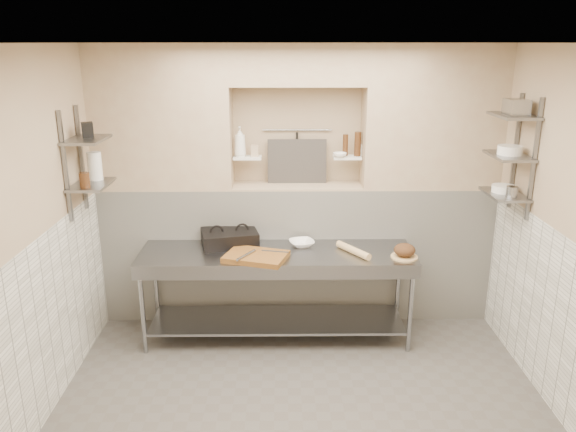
{
  "coord_description": "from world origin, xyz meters",
  "views": [
    {
      "loc": [
        -0.15,
        -3.78,
        2.81
      ],
      "look_at": [
        -0.1,
        0.9,
        1.35
      ],
      "focal_mm": 35.0,
      "sensor_mm": 36.0,
      "label": 1
    }
  ],
  "objects_px": {
    "rolling_pin": "(353,250)",
    "bread_loaf": "(405,250)",
    "mixing_bowl": "(302,243)",
    "bottle_soap": "(240,142)",
    "cutting_board": "(256,257)",
    "bowl_alcove": "(340,155)",
    "panini_press": "(230,238)",
    "prep_table": "(277,278)",
    "jug_left": "(95,166)"
  },
  "relations": [
    {
      "from": "panini_press",
      "to": "rolling_pin",
      "type": "relative_size",
      "value": 1.37
    },
    {
      "from": "mixing_bowl",
      "to": "bowl_alcove",
      "type": "xyz_separation_m",
      "value": [
        0.38,
        0.35,
        0.8
      ]
    },
    {
      "from": "cutting_board",
      "to": "rolling_pin",
      "type": "height_order",
      "value": "rolling_pin"
    },
    {
      "from": "bowl_alcove",
      "to": "jug_left",
      "type": "relative_size",
      "value": 0.54
    },
    {
      "from": "prep_table",
      "to": "panini_press",
      "type": "height_order",
      "value": "panini_press"
    },
    {
      "from": "bottle_soap",
      "to": "bread_loaf",
      "type": "bearing_deg",
      "value": -24.37
    },
    {
      "from": "prep_table",
      "to": "rolling_pin",
      "type": "distance_m",
      "value": 0.78
    },
    {
      "from": "cutting_board",
      "to": "bowl_alcove",
      "type": "height_order",
      "value": "bowl_alcove"
    },
    {
      "from": "panini_press",
      "to": "rolling_pin",
      "type": "xyz_separation_m",
      "value": [
        1.18,
        -0.26,
        -0.04
      ]
    },
    {
      "from": "bowl_alcove",
      "to": "bottle_soap",
      "type": "bearing_deg",
      "value": 177.79
    },
    {
      "from": "prep_table",
      "to": "rolling_pin",
      "type": "relative_size",
      "value": 5.94
    },
    {
      "from": "rolling_pin",
      "to": "cutting_board",
      "type": "bearing_deg",
      "value": -171.93
    },
    {
      "from": "mixing_bowl",
      "to": "bread_loaf",
      "type": "xyz_separation_m",
      "value": [
        0.94,
        -0.31,
        0.04
      ]
    },
    {
      "from": "bottle_soap",
      "to": "jug_left",
      "type": "distance_m",
      "value": 1.39
    },
    {
      "from": "panini_press",
      "to": "bowl_alcove",
      "type": "distance_m",
      "value": 1.36
    },
    {
      "from": "panini_press",
      "to": "bread_loaf",
      "type": "distance_m",
      "value": 1.68
    },
    {
      "from": "cutting_board",
      "to": "bread_loaf",
      "type": "distance_m",
      "value": 1.37
    },
    {
      "from": "bowl_alcove",
      "to": "panini_press",
      "type": "bearing_deg",
      "value": -164.49
    },
    {
      "from": "mixing_bowl",
      "to": "jug_left",
      "type": "xyz_separation_m",
      "value": [
        -1.88,
        -0.17,
        0.81
      ]
    },
    {
      "from": "bread_loaf",
      "to": "bottle_soap",
      "type": "height_order",
      "value": "bottle_soap"
    },
    {
      "from": "panini_press",
      "to": "rolling_pin",
      "type": "bearing_deg",
      "value": -24.86
    },
    {
      "from": "panini_press",
      "to": "bottle_soap",
      "type": "xyz_separation_m",
      "value": [
        0.1,
        0.34,
        0.89
      ]
    },
    {
      "from": "bowl_alcove",
      "to": "mixing_bowl",
      "type": "bearing_deg",
      "value": -137.75
    },
    {
      "from": "cutting_board",
      "to": "bread_loaf",
      "type": "relative_size",
      "value": 2.75
    },
    {
      "from": "cutting_board",
      "to": "panini_press",
      "type": "bearing_deg",
      "value": 125.56
    },
    {
      "from": "rolling_pin",
      "to": "bread_loaf",
      "type": "relative_size",
      "value": 2.21
    },
    {
      "from": "rolling_pin",
      "to": "jug_left",
      "type": "height_order",
      "value": "jug_left"
    },
    {
      "from": "mixing_bowl",
      "to": "bottle_soap",
      "type": "bearing_deg",
      "value": 147.45
    },
    {
      "from": "prep_table",
      "to": "bread_loaf",
      "type": "height_order",
      "value": "bread_loaf"
    },
    {
      "from": "bread_loaf",
      "to": "bowl_alcove",
      "type": "xyz_separation_m",
      "value": [
        -0.55,
        0.66,
        0.76
      ]
    },
    {
      "from": "bowl_alcove",
      "to": "prep_table",
      "type": "bearing_deg",
      "value": -140.21
    },
    {
      "from": "prep_table",
      "to": "cutting_board",
      "type": "relative_size",
      "value": 4.77
    },
    {
      "from": "bread_loaf",
      "to": "rolling_pin",
      "type": "bearing_deg",
      "value": 167.39
    },
    {
      "from": "cutting_board",
      "to": "bottle_soap",
      "type": "height_order",
      "value": "bottle_soap"
    },
    {
      "from": "rolling_pin",
      "to": "bottle_soap",
      "type": "height_order",
      "value": "bottle_soap"
    },
    {
      "from": "cutting_board",
      "to": "bottle_soap",
      "type": "relative_size",
      "value": 1.83
    },
    {
      "from": "bottle_soap",
      "to": "cutting_board",
      "type": "bearing_deg",
      "value": -76.36
    },
    {
      "from": "panini_press",
      "to": "rolling_pin",
      "type": "height_order",
      "value": "panini_press"
    },
    {
      "from": "jug_left",
      "to": "panini_press",
      "type": "bearing_deg",
      "value": 10.55
    },
    {
      "from": "bread_loaf",
      "to": "cutting_board",
      "type": "bearing_deg",
      "value": -178.9
    },
    {
      "from": "prep_table",
      "to": "bread_loaf",
      "type": "bearing_deg",
      "value": -6.76
    },
    {
      "from": "prep_table",
      "to": "panini_press",
      "type": "bearing_deg",
      "value": 154.74
    },
    {
      "from": "prep_table",
      "to": "bottle_soap",
      "type": "xyz_separation_m",
      "value": [
        -0.36,
        0.56,
        1.22
      ]
    },
    {
      "from": "cutting_board",
      "to": "bread_loaf",
      "type": "xyz_separation_m",
      "value": [
        1.37,
        0.03,
        0.05
      ]
    },
    {
      "from": "prep_table",
      "to": "panini_press",
      "type": "relative_size",
      "value": 4.33
    },
    {
      "from": "mixing_bowl",
      "to": "bread_loaf",
      "type": "bearing_deg",
      "value": -18.42
    },
    {
      "from": "cutting_board",
      "to": "rolling_pin",
      "type": "bearing_deg",
      "value": 8.07
    },
    {
      "from": "bottle_soap",
      "to": "prep_table",
      "type": "bearing_deg",
      "value": -56.91
    },
    {
      "from": "rolling_pin",
      "to": "prep_table",
      "type": "bearing_deg",
      "value": 177.05
    },
    {
      "from": "bread_loaf",
      "to": "jug_left",
      "type": "height_order",
      "value": "jug_left"
    }
  ]
}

